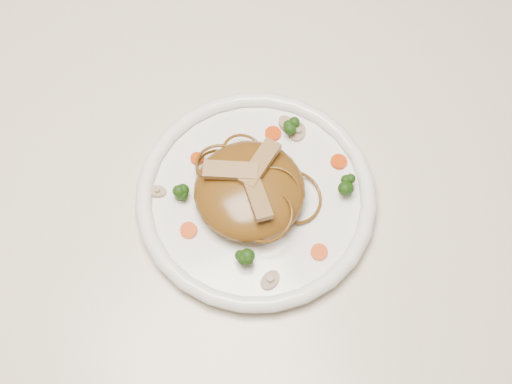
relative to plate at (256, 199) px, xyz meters
name	(u,v)px	position (x,y,z in m)	size (l,w,h in m)	color
ground	(206,335)	(-0.10, 0.05, -0.76)	(4.00, 4.00, 0.00)	brown
table	(176,224)	(-0.10, 0.05, -0.11)	(1.20, 0.80, 0.75)	beige
plate	(256,199)	(0.00, 0.00, 0.00)	(0.29, 0.29, 0.02)	white
noodle_mound	(250,190)	(-0.01, 0.00, 0.03)	(0.14, 0.14, 0.04)	brown
chicken_a	(260,163)	(0.01, 0.02, 0.06)	(0.07, 0.02, 0.01)	tan
chicken_b	(231,171)	(-0.02, 0.02, 0.06)	(0.07, 0.02, 0.01)	tan
chicken_c	(257,196)	(-0.01, -0.02, 0.06)	(0.06, 0.02, 0.01)	tan
broccoli_0	(294,128)	(0.08, 0.06, 0.02)	(0.02, 0.02, 0.03)	#1C450E
broccoli_1	(179,191)	(-0.09, 0.04, 0.02)	(0.03, 0.03, 0.03)	#1C450E
broccoli_2	(245,255)	(-0.04, -0.07, 0.02)	(0.03, 0.03, 0.03)	#1C450E
broccoli_3	(347,185)	(0.11, -0.04, 0.02)	(0.03, 0.03, 0.03)	#1C450E
carrot_0	(273,134)	(0.05, 0.07, 0.01)	(0.02, 0.02, 0.01)	#E23D08
carrot_1	(189,230)	(-0.09, -0.01, 0.01)	(0.02, 0.02, 0.01)	#E23D08
carrot_2	(339,162)	(0.12, 0.00, 0.01)	(0.02, 0.02, 0.01)	#E23D08
carrot_3	(197,159)	(-0.05, 0.08, 0.01)	(0.02, 0.02, 0.01)	#E23D08
carrot_4	(319,252)	(0.04, -0.10, 0.01)	(0.02, 0.02, 0.01)	#E23D08
mushroom_0	(270,280)	(-0.03, -0.11, 0.01)	(0.03, 0.03, 0.01)	#C9B097
mushroom_1	(298,132)	(0.08, 0.06, 0.01)	(0.03, 0.03, 0.01)	#C9B097
mushroom_2	(157,192)	(-0.11, 0.05, 0.01)	(0.02, 0.02, 0.01)	#C9B097
mushroom_3	(287,125)	(0.08, 0.08, 0.01)	(0.03, 0.03, 0.01)	#C9B097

